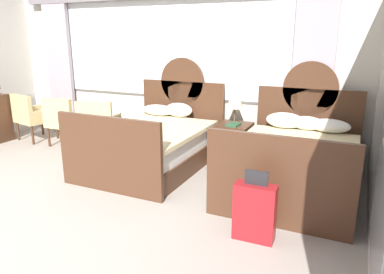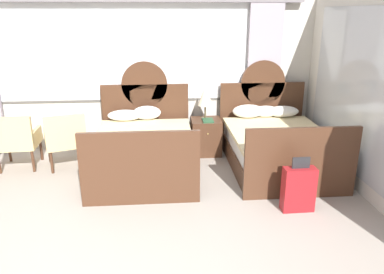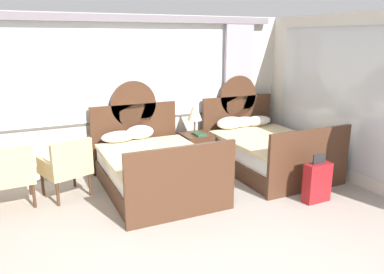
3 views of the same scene
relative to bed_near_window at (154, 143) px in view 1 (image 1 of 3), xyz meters
name	(u,v)px [view 1 (image 1 of 3)]	position (x,y,z in m)	size (l,w,h in m)	color
wall_back_window	(169,65)	(-0.33, 1.14, 1.10)	(6.70, 0.22, 2.70)	beige
bed_near_window	(154,143)	(0.00, 0.00, 0.00)	(1.54, 2.16, 1.60)	#472B1C
bed_near_mirror	(295,162)	(2.12, 0.01, 0.01)	(1.54, 2.16, 1.60)	#472B1C
nightstand_between_beds	(234,143)	(1.06, 0.69, -0.05)	(0.51, 0.54, 0.62)	#472B1C
table_lamp_on_nightstand	(235,97)	(1.05, 0.73, 0.68)	(0.27, 0.27, 0.60)	brown
book_on_nightstand	(233,125)	(1.08, 0.59, 0.28)	(0.18, 0.26, 0.03)	#285133
armchair_by_window_left	(99,123)	(-1.25, 0.26, 0.14)	(0.78, 0.78, 0.90)	tan
armchair_by_window_centre	(65,119)	(-2.01, 0.25, 0.14)	(0.64, 0.64, 0.90)	tan
armchair_by_window_right	(32,115)	(-2.84, 0.25, 0.14)	(0.72, 0.72, 0.90)	tan
suitcase_on_floor	(255,212)	(1.99, -1.43, -0.07)	(0.41, 0.18, 0.72)	maroon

